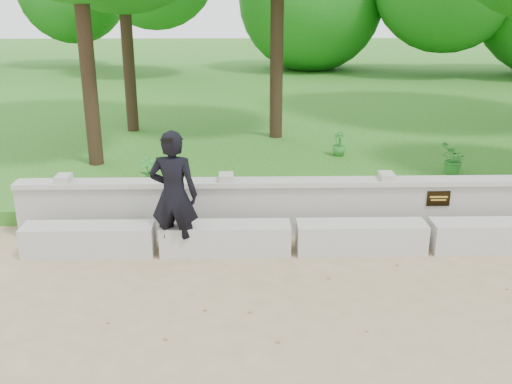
{
  "coord_description": "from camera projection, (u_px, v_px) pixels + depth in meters",
  "views": [
    {
      "loc": [
        -2.73,
        -5.82,
        3.56
      ],
      "look_at": [
        -2.55,
        1.95,
        0.92
      ],
      "focal_mm": 40.0,
      "sensor_mm": 36.0,
      "label": 1
    }
  ],
  "objects": [
    {
      "name": "ground",
      "position": [
        476.0,
        318.0,
        6.72
      ],
      "size": [
        80.0,
        80.0,
        0.0
      ],
      "primitive_type": "plane",
      "color": "tan",
      "rests_on": "ground"
    },
    {
      "name": "lawn",
      "position": [
        321.0,
        102.0,
        19.93
      ],
      "size": [
        40.0,
        22.0,
        0.25
      ],
      "primitive_type": "cube",
      "color": "#1B5617",
      "rests_on": "ground"
    },
    {
      "name": "concrete_bench",
      "position": [
        428.0,
        236.0,
        8.44
      ],
      "size": [
        11.9,
        0.45,
        0.45
      ],
      "color": "#AEABA4",
      "rests_on": "ground"
    },
    {
      "name": "parapet_wall",
      "position": [
        416.0,
        205.0,
        9.03
      ],
      "size": [
        12.5,
        0.35,
        0.9
      ],
      "color": "#A3A19A",
      "rests_on": "ground"
    },
    {
      "name": "man_main",
      "position": [
        174.0,
        195.0,
        8.04
      ],
      "size": [
        0.74,
        0.66,
        1.88
      ],
      "color": "black",
      "rests_on": "ground"
    },
    {
      "name": "shrub_a",
      "position": [
        148.0,
        171.0,
        10.56
      ],
      "size": [
        0.34,
        0.27,
        0.57
      ],
      "primitive_type": "imported",
      "rotation": [
        0.0,
        0.0,
        0.27
      ],
      "color": "#2A7B2A",
      "rests_on": "lawn"
    },
    {
      "name": "shrub_c",
      "position": [
        453.0,
        159.0,
        11.25
      ],
      "size": [
        0.72,
        0.73,
        0.62
      ],
      "primitive_type": "imported",
      "rotation": [
        0.0,
        0.0,
        4.04
      ],
      "color": "#2A7B2A",
      "rests_on": "lawn"
    },
    {
      "name": "shrub_d",
      "position": [
        339.0,
        143.0,
        12.61
      ],
      "size": [
        0.4,
        0.41,
        0.56
      ],
      "primitive_type": "imported",
      "rotation": [
        0.0,
        0.0,
        5.23
      ],
      "color": "#2A7B2A",
      "rests_on": "lawn"
    }
  ]
}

